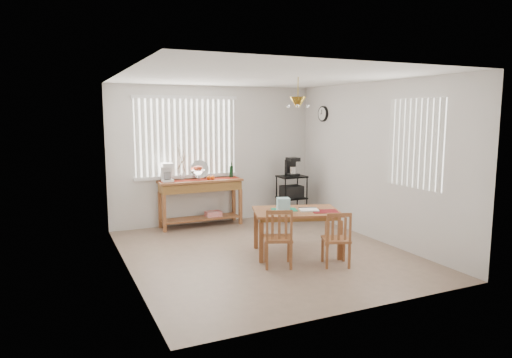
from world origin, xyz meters
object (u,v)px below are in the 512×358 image
dining_table (296,215)px  chair_right (336,239)px  cart_items (292,167)px  sideboard (201,191)px  wire_cart (292,193)px  chair_left (278,238)px

dining_table → chair_right: size_ratio=1.85×
dining_table → cart_items: bearing=63.1°
sideboard → wire_cart: (1.77, -0.26, -0.13)m
wire_cart → cart_items: bearing=90.0°
cart_items → dining_table: (-1.01, -1.99, -0.46)m
sideboard → wire_cart: bearing=-8.3°
sideboard → cart_items: bearing=-8.0°
chair_right → chair_left: bearing=158.1°
chair_left → chair_right: 0.80m
wire_cart → chair_right: size_ratio=1.14×
cart_items → wire_cart: bearing=-90.0°
sideboard → wire_cart: size_ratio=1.76×
wire_cart → cart_items: 0.52m
chair_right → wire_cart: bearing=73.9°
sideboard → chair_right: size_ratio=2.01×
sideboard → chair_right: sideboard is taller
wire_cart → chair_right: 2.81m
wire_cart → dining_table: (-1.01, -1.98, 0.06)m
cart_items → dining_table: size_ratio=0.25×
cart_items → chair_left: cart_items is taller
wire_cart → dining_table: wire_cart is taller
sideboard → dining_table: bearing=-71.2°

